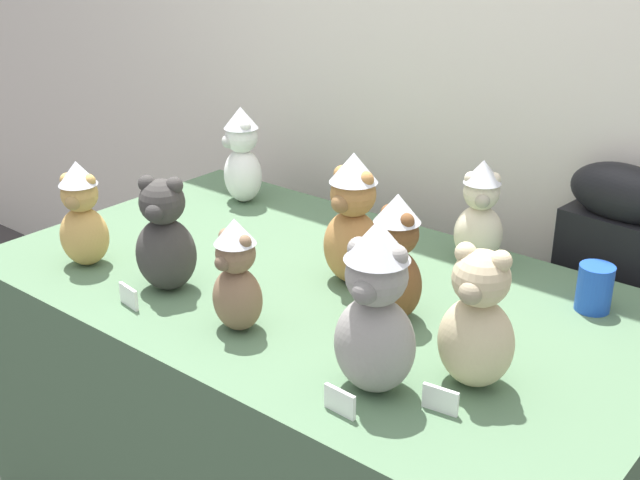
{
  "coord_description": "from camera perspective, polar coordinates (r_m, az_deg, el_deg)",
  "views": [
    {
      "loc": [
        1.12,
        -1.13,
        1.66
      ],
      "look_at": [
        0.0,
        0.25,
        0.89
      ],
      "focal_mm": 45.77,
      "sensor_mm": 36.0,
      "label": 1
    }
  ],
  "objects": [
    {
      "name": "teddy_bear_mocha",
      "position": [
        1.75,
        -5.87,
        -2.54
      ],
      "size": [
        0.12,
        0.11,
        0.26
      ],
      "rotation": [
        0.0,
        0.0,
        -0.02
      ],
      "color": "#7F6047",
      "rests_on": "display_table"
    },
    {
      "name": "teddy_bear_sand",
      "position": [
        1.57,
        10.94,
        -5.67
      ],
      "size": [
        0.16,
        0.14,
        0.29
      ],
      "rotation": [
        0.0,
        0.0,
        0.12
      ],
      "color": "#CCB78E",
      "rests_on": "display_table"
    },
    {
      "name": "teddy_bear_snow",
      "position": [
        2.49,
        -5.48,
        5.87
      ],
      "size": [
        0.17,
        0.16,
        0.3
      ],
      "rotation": [
        0.0,
        0.0,
        -0.42
      ],
      "color": "white",
      "rests_on": "display_table"
    },
    {
      "name": "teddy_bear_cream",
      "position": [
        2.1,
        11.11,
        1.86
      ],
      "size": [
        0.16,
        0.16,
        0.27
      ],
      "rotation": [
        0.0,
        0.0,
        0.57
      ],
      "color": "beige",
      "rests_on": "display_table"
    },
    {
      "name": "instrument_case",
      "position": [
        2.37,
        18.92,
        -6.77
      ],
      "size": [
        0.29,
        0.15,
        1.03
      ],
      "rotation": [
        0.0,
        0.0,
        -0.1
      ],
      "color": "black",
      "rests_on": "ground_plane"
    },
    {
      "name": "teddy_bear_caramel",
      "position": [
        1.94,
        2.29,
        1.37
      ],
      "size": [
        0.15,
        0.13,
        0.33
      ],
      "rotation": [
        0.0,
        0.0,
        -0.01
      ],
      "color": "#B27A42",
      "rests_on": "display_table"
    },
    {
      "name": "name_card_front_middle",
      "position": [
        1.54,
        8.41,
        -10.99
      ],
      "size": [
        0.07,
        0.02,
        0.05
      ],
      "primitive_type": "cube",
      "rotation": [
        0.0,
        0.0,
        0.14
      ],
      "color": "white",
      "rests_on": "display_table"
    },
    {
      "name": "teddy_bear_charcoal",
      "position": [
        1.95,
        -10.8,
        0.15
      ],
      "size": [
        0.19,
        0.18,
        0.29
      ],
      "rotation": [
        0.0,
        0.0,
        0.49
      ],
      "color": "#383533",
      "rests_on": "display_table"
    },
    {
      "name": "name_card_front_right",
      "position": [
        1.93,
        -13.23,
        -3.86
      ],
      "size": [
        0.07,
        0.02,
        0.05
      ],
      "primitive_type": "cube",
      "rotation": [
        0.0,
        0.0,
        -0.15
      ],
      "color": "white",
      "rests_on": "display_table"
    },
    {
      "name": "teddy_bear_ash",
      "position": [
        1.51,
        3.9,
        -4.92
      ],
      "size": [
        0.18,
        0.16,
        0.35
      ],
      "rotation": [
        0.0,
        0.0,
        0.2
      ],
      "color": "gray",
      "rests_on": "display_table"
    },
    {
      "name": "teddy_bear_honey",
      "position": [
        2.13,
        -16.31,
        1.68
      ],
      "size": [
        0.16,
        0.15,
        0.28
      ],
      "rotation": [
        0.0,
        0.0,
        0.51
      ],
      "color": "tan",
      "rests_on": "display_table"
    },
    {
      "name": "party_cup_blue",
      "position": [
        1.95,
        18.65,
        -3.19
      ],
      "size": [
        0.08,
        0.08,
        0.11
      ],
      "primitive_type": "cylinder",
      "color": "blue",
      "rests_on": "display_table"
    },
    {
      "name": "teddy_bear_chestnut",
      "position": [
        1.79,
        5.29,
        -1.31
      ],
      "size": [
        0.16,
        0.15,
        0.29
      ],
      "rotation": [
        0.0,
        0.0,
        -0.33
      ],
      "color": "brown",
      "rests_on": "display_table"
    },
    {
      "name": "wall_back",
      "position": [
        2.41,
        11.32,
        14.31
      ],
      "size": [
        7.0,
        0.08,
        2.6
      ],
      "primitive_type": "cube",
      "color": "silver",
      "rests_on": "ground_plane"
    },
    {
      "name": "display_table",
      "position": [
        2.19,
        0.0,
        -12.29
      ],
      "size": [
        1.67,
        0.95,
        0.77
      ],
      "primitive_type": "cube",
      "color": "#4C6B4C",
      "rests_on": "ground_plane"
    },
    {
      "name": "name_card_front_left",
      "position": [
        1.52,
        1.39,
        -11.23
      ],
      "size": [
        0.07,
        0.01,
        0.05
      ],
      "primitive_type": "cube",
      "rotation": [
        0.0,
        0.0,
        -0.05
      ],
      "color": "white",
      "rests_on": "display_table"
    }
  ]
}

